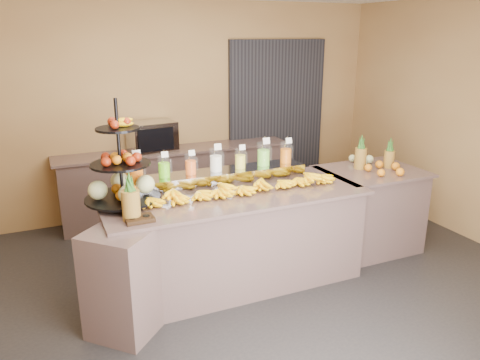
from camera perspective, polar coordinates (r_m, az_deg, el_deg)
ground at (r=4.57m, az=0.86°, el=-13.80°), size 6.00×6.00×0.00m
room_envelope at (r=4.73m, az=-0.97°, el=11.41°), size 6.04×5.02×2.82m
buffet_counter at (r=4.53m, az=-1.84°, el=-7.49°), size 2.75×1.25×0.93m
right_counter at (r=5.51m, az=15.40°, el=-3.44°), size 1.08×0.88×0.93m
back_ledge at (r=6.32m, az=-7.64°, el=-0.28°), size 3.10×0.55×0.93m
pitcher_tray at (r=4.63m, az=-2.92°, el=0.22°), size 1.85×0.30×0.15m
juice_pitcher_orange_a at (r=4.37m, az=-12.55°, el=1.25°), size 0.13×0.13×0.31m
juice_pitcher_green at (r=4.43m, az=-9.25°, el=1.47°), size 0.11×0.12×0.27m
juice_pitcher_orange_b at (r=4.50m, az=-6.05°, el=1.79°), size 0.11×0.11×0.26m
juice_pitcher_milk at (r=4.58m, az=-2.95°, el=2.31°), size 0.12×0.13×0.30m
juice_pitcher_lemon at (r=4.68m, az=0.03°, el=2.50°), size 0.11×0.11×0.26m
juice_pitcher_lime at (r=4.78m, az=2.88°, el=3.02°), size 0.13×0.13×0.31m
juice_pitcher_orange_c at (r=4.90m, az=5.61°, el=3.22°), size 0.12×0.12×0.29m
banana_heap at (r=4.42m, az=0.17°, el=-0.72°), size 1.96×0.18×0.16m
fruit_stand at (r=4.22m, az=-13.65°, el=0.31°), size 0.82×0.82×0.93m
condiment_caddy at (r=3.86m, az=-12.17°, el=-4.66°), size 0.23×0.17×0.03m
pineapple_left_a at (r=3.85m, az=-13.17°, el=-2.63°), size 0.15×0.15×0.41m
pineapple_left_b at (r=4.57m, az=-13.69°, el=0.57°), size 0.14×0.14×0.41m
right_fruit_pile at (r=5.36m, az=16.57°, el=1.90°), size 0.44×0.42×0.23m
oven_warmer at (r=6.09m, az=-10.67°, el=5.24°), size 0.61×0.46×0.38m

